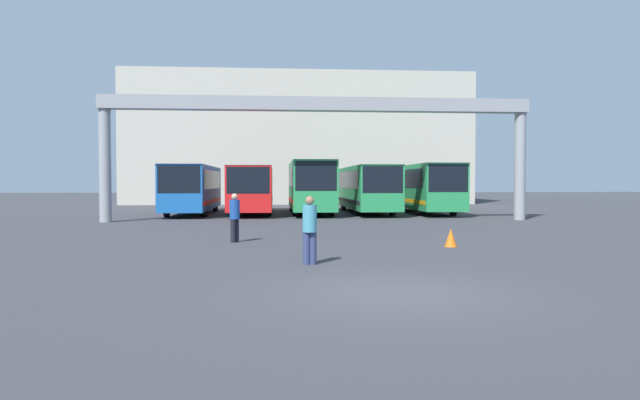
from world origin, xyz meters
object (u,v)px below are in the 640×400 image
bus_slot_1 (252,187)px  bus_slot_2 (310,184)px  bus_slot_3 (366,186)px  pedestrian_near_center (310,228)px  pedestrian_mid_right (235,216)px  traffic_cone (451,238)px  bus_slot_0 (193,186)px  bus_slot_4 (423,185)px

bus_slot_1 → bus_slot_2: size_ratio=1.01×
bus_slot_3 → pedestrian_near_center: size_ratio=7.04×
pedestrian_mid_right → traffic_cone: size_ratio=2.88×
bus_slot_1 → bus_slot_2: (3.76, -0.05, 0.19)m
bus_slot_0 → bus_slot_3: bearing=3.4°
bus_slot_0 → pedestrian_near_center: 23.60m
bus_slot_0 → bus_slot_2: 7.52m
bus_slot_0 → bus_slot_1: size_ratio=0.98×
pedestrian_mid_right → pedestrian_near_center: 5.88m
bus_slot_3 → traffic_cone: (-0.47, -19.92, -1.47)m
pedestrian_mid_right → traffic_cone: pedestrian_mid_right is taller
bus_slot_2 → pedestrian_mid_right: size_ratio=6.49×
bus_slot_1 → traffic_cone: bearing=-70.0°
bus_slot_3 → pedestrian_near_center: (-5.19, -23.46, -0.85)m
pedestrian_near_center → traffic_cone: pedestrian_near_center is taller
bus_slot_0 → bus_slot_1: 3.76m
bus_slot_3 → pedestrian_near_center: bearing=-102.5°
bus_slot_1 → pedestrian_mid_right: size_ratio=6.56×
bus_slot_1 → bus_slot_2: bearing=-0.8°
bus_slot_0 → traffic_cone: bus_slot_0 is taller
bus_slot_0 → pedestrian_near_center: bearing=-75.0°
traffic_cone → bus_slot_0: bearing=119.3°
bus_slot_3 → pedestrian_near_center: 24.04m
bus_slot_3 → pedestrian_near_center: bus_slot_3 is taller
bus_slot_0 → traffic_cone: size_ratio=18.43×
pedestrian_mid_right → traffic_cone: bearing=112.8°
bus_slot_1 → bus_slot_0: bearing=-178.1°
bus_slot_3 → bus_slot_0: bearing=-176.6°
bus_slot_2 → bus_slot_1: bearing=179.2°
bus_slot_3 → bus_slot_4: bearing=-5.5°
bus_slot_0 → pedestrian_mid_right: bearing=-77.5°
bus_slot_2 → bus_slot_4: 7.52m
bus_slot_2 → traffic_cone: size_ratio=18.67×
pedestrian_mid_right → pedestrian_near_center: (2.24, -5.44, 0.02)m
bus_slot_3 → pedestrian_mid_right: 19.51m
bus_slot_1 → bus_slot_3: (7.52, 0.55, 0.03)m
bus_slot_2 → pedestrian_mid_right: bearing=-101.9°
bus_slot_0 → traffic_cone: 22.13m
bus_slot_1 → pedestrian_near_center: bus_slot_1 is taller
traffic_cone → bus_slot_2: bearing=99.7°
bus_slot_1 → bus_slot_4: bearing=1.0°
traffic_cone → pedestrian_mid_right: bearing=164.7°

